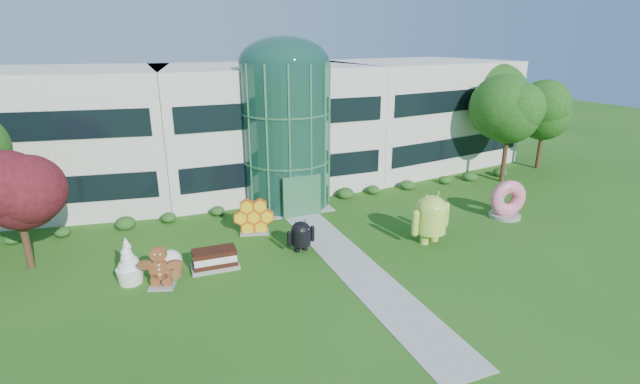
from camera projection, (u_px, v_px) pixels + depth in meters
name	position (u px, v px, depth m)	size (l,w,h in m)	color
ground	(365.00, 277.00, 23.05)	(140.00, 140.00, 0.00)	#215114
building	(262.00, 125.00, 37.34)	(46.00, 15.00, 9.30)	beige
atrium	(286.00, 135.00, 32.01)	(6.00, 6.00, 9.80)	#194738
walkway	(347.00, 260.00, 24.79)	(2.40, 20.00, 0.04)	#9E9E93
tree_red	(20.00, 213.00, 23.04)	(4.00, 4.00, 6.00)	#3F0C14
trees_backdrop	(282.00, 142.00, 33.10)	(52.00, 8.00, 8.40)	#124912
android_green	(431.00, 215.00, 26.48)	(2.93, 1.96, 3.32)	#B1D745
android_black	(301.00, 234.00, 25.57)	(1.78, 1.19, 2.02)	black
donut	(507.00, 199.00, 30.32)	(2.50, 1.20, 2.60)	#E9588A
gingerbread	(160.00, 267.00, 21.75)	(2.32, 0.89, 2.14)	brown
ice_cream_sandwich	(215.00, 259.00, 23.72)	(2.40, 1.20, 1.07)	black
honeycomb	(254.00, 218.00, 27.83)	(2.55, 0.91, 2.00)	yellow
froyo	(128.00, 261.00, 22.15)	(1.37, 1.37, 2.34)	white
cupcake	(171.00, 264.00, 22.86)	(1.19, 1.19, 1.42)	white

